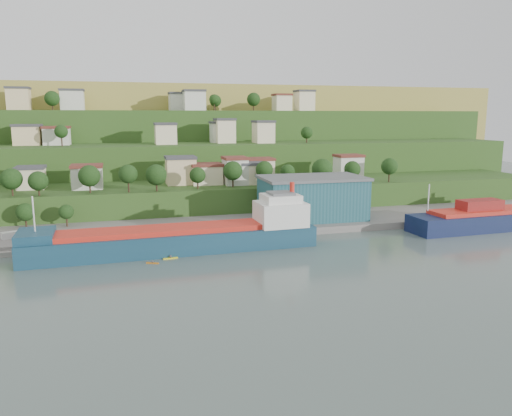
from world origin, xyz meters
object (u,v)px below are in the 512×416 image
object	(u,v)px
cargo_ship_near	(184,240)
kayak_orange	(152,263)
warehouse	(312,197)
caravan	(13,236)

from	to	relation	value
cargo_ship_near	kayak_orange	xyz separation A→B (m)	(-8.30, -8.66, -2.69)
warehouse	caravan	xyz separation A→B (m)	(-83.25, -3.44, -5.99)
cargo_ship_near	kayak_orange	size ratio (longest dim) A/B	24.85
warehouse	kayak_orange	world-z (taller)	warehouse
cargo_ship_near	warehouse	world-z (taller)	cargo_ship_near
cargo_ship_near	warehouse	distance (m)	46.63
warehouse	caravan	bearing A→B (deg)	-176.75
warehouse	cargo_ship_near	bearing A→B (deg)	-153.22
caravan	kayak_orange	bearing A→B (deg)	-60.34
cargo_ship_near	caravan	xyz separation A→B (m)	(-41.60, 16.78, -0.46)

